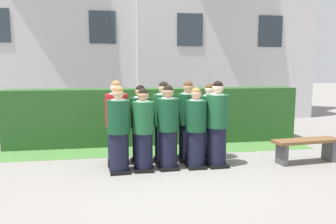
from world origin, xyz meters
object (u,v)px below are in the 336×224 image
Objects in this scene: student_rear_row_2 at (164,124)px; wooden_bench at (306,146)px; student_front_row_3 at (196,130)px; student_front_row_1 at (143,132)px; student_front_row_4 at (217,126)px; student_front_row_0 at (119,132)px; student_rear_row_1 at (141,126)px; student_front_row_2 at (168,129)px; student_rear_row_4 at (209,124)px; student_in_red_blazer at (117,125)px; student_rear_row_3 at (188,123)px.

student_rear_row_2 is 2.90m from wooden_bench.
student_front_row_3 is 0.72m from student_rear_row_2.
student_front_row_4 is at bearing 1.70° from student_front_row_1.
student_rear_row_1 is at bearing 50.71° from student_front_row_0.
student_front_row_0 is at bearing -129.29° from student_rear_row_1.
student_front_row_1 is 0.97× the size of student_front_row_2.
student_front_row_0 is 0.70m from student_rear_row_1.
student_rear_row_1 reaches higher than student_front_row_1.
student_front_row_4 reaches higher than student_rear_row_1.
student_front_row_2 is (0.92, 0.07, 0.01)m from student_front_row_0.
student_rear_row_1 is at bearing 154.45° from student_front_row_3.
student_rear_row_4 is at bearing 16.41° from student_front_row_0.
student_front_row_4 is 1.07m from student_rear_row_2.
student_front_row_2 is 0.97× the size of student_rear_row_2.
student_in_red_blazer is at bearing 93.62° from student_front_row_0.
student_front_row_0 is 1.03× the size of student_front_row_1.
student_front_row_2 is 1.01× the size of student_rear_row_1.
student_rear_row_1 is at bearing -178.96° from student_rear_row_3.
wooden_bench is (2.80, -0.09, -0.41)m from student_front_row_2.
student_front_row_1 is at bearing -44.83° from student_in_red_blazer.
student_rear_row_1 is (-0.47, 0.47, -0.01)m from student_front_row_2.
student_front_row_4 is 0.47m from student_rear_row_4.
student_in_red_blazer is 1.44m from student_rear_row_3.
student_front_row_0 is 1.51m from student_rear_row_3.
student_front_row_1 is at bearing -176.08° from student_front_row_2.
wooden_bench is (2.26, -0.08, -0.38)m from student_front_row_3.
student_rear_row_4 is at bearing 1.06° from student_in_red_blazer.
student_rear_row_2 is 1.14× the size of wooden_bench.
student_rear_row_1 is 0.96× the size of student_rear_row_3.
student_rear_row_1 is 0.97m from student_rear_row_3.
student_rear_row_3 is 1.15× the size of wooden_bench.
student_rear_row_1 is at bearing 134.98° from student_front_row_2.
wooden_bench is at bearing -9.71° from student_rear_row_1.
wooden_bench is (3.26, -0.05, -0.38)m from student_front_row_1.
student_front_row_0 is 3.73m from wooden_bench.
student_in_red_blazer reaches higher than student_front_row_4.
student_rear_row_1 is (-1.01, 0.48, 0.01)m from student_front_row_3.
student_front_row_1 reaches higher than wooden_bench.
student_rear_row_4 is at bearing 49.76° from student_front_row_3.
student_rear_row_1 is at bearing -179.65° from student_rear_row_4.
student_front_row_2 is 0.96m from student_front_row_4.
student_front_row_4 is at bearing 2.47° from student_front_row_3.
student_rear_row_3 reaches higher than student_rear_row_1.
student_front_row_2 is at bearing -25.25° from student_in_red_blazer.
student_rear_row_3 is (1.44, 0.04, -0.01)m from student_in_red_blazer.
student_rear_row_2 reaches higher than student_front_row_3.
student_front_row_1 is 1.00× the size of student_front_row_3.
student_front_row_4 is 1.04× the size of student_rear_row_4.
student_rear_row_4 is (1.42, 0.01, 0.01)m from student_rear_row_1.
student_front_row_4 reaches higher than wooden_bench.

